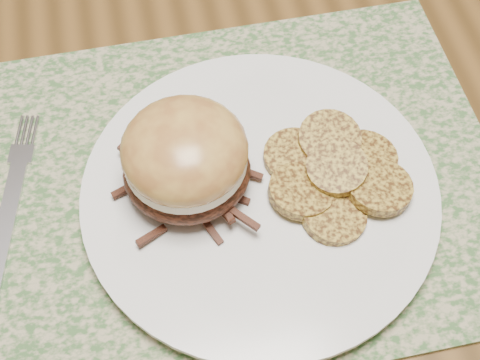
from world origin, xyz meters
name	(u,v)px	position (x,y,z in m)	size (l,w,h in m)	color
ground	(232,297)	(0.00, 0.00, 0.00)	(3.50, 3.50, 0.00)	#522F1C
dining_table	(225,60)	(0.00, 0.00, 0.67)	(1.50, 0.90, 0.75)	brown
placemat	(222,183)	(-0.04, -0.20, 0.75)	(0.45, 0.33, 0.00)	#3D6333
dinner_plate	(260,194)	(-0.01, -0.22, 0.76)	(0.26, 0.26, 0.02)	silver
pork_sandwich	(185,159)	(-0.07, -0.21, 0.80)	(0.10, 0.10, 0.07)	black
roasted_potatoes	(335,172)	(0.04, -0.23, 0.78)	(0.12, 0.12, 0.03)	#AF8E33
fork	(12,198)	(-0.21, -0.18, 0.76)	(0.05, 0.16, 0.00)	silver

